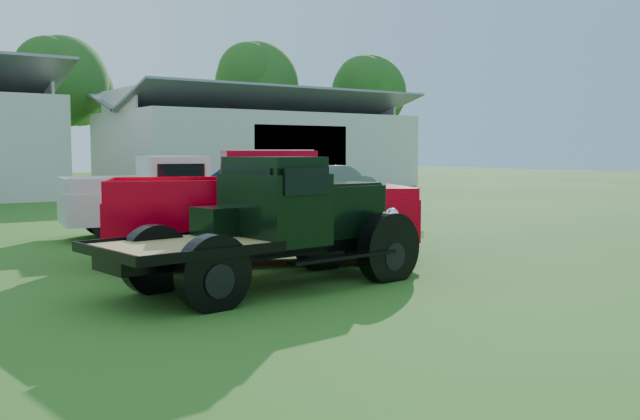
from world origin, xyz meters
TOP-DOWN VIEW (x-y plane):
  - ground at (0.00, 0.00)m, footprint 120.00×120.00m
  - shed_right at (14.00, 27.00)m, footprint 16.80×9.20m
  - tree_c at (5.00, 33.00)m, footprint 5.40×5.40m
  - tree_d at (18.00, 34.00)m, footprint 6.00×6.00m
  - tree_e at (26.00, 32.00)m, footprint 5.70×5.70m
  - vintage_flatbed at (-0.94, 0.84)m, footprint 4.95×2.39m
  - red_pickup at (0.23, 3.11)m, footprint 5.93×4.17m
  - white_pickup at (0.45, 7.75)m, footprint 5.20×2.70m
  - misc_car_blue at (6.55, 13.73)m, footprint 5.14×2.51m
  - misc_car_grey at (10.55, 15.02)m, footprint 4.58×2.90m

SIDE VIEW (x-z plane):
  - ground at x=0.00m, z-range 0.00..0.00m
  - misc_car_grey at x=10.55m, z-range 0.00..1.42m
  - misc_car_blue at x=6.55m, z-range 0.00..1.69m
  - white_pickup at x=0.45m, z-range 0.00..1.82m
  - vintage_flatbed at x=-0.94m, z-range 0.00..1.89m
  - red_pickup at x=0.23m, z-range 0.00..2.02m
  - shed_right at x=14.00m, z-range 0.00..5.20m
  - tree_c at x=5.00m, z-range 0.00..9.00m
  - tree_e at x=26.00m, z-range 0.00..9.50m
  - tree_d at x=18.00m, z-range 0.00..10.00m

